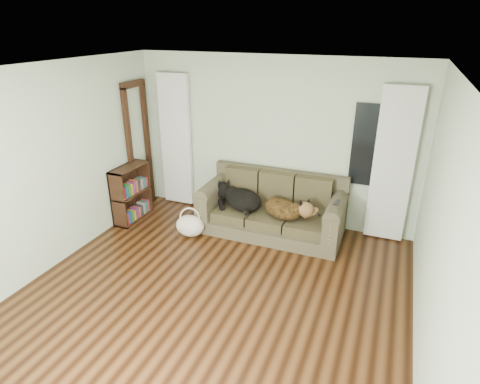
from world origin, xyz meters
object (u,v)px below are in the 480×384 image
at_px(dog_black_lab, 240,199).
at_px(tote_bag, 190,226).
at_px(sofa, 271,206).
at_px(dog_shepherd, 286,208).
at_px(bookshelf, 131,191).

xyz_separation_m(dog_black_lab, tote_bag, (-0.61, -0.54, -0.32)).
bearing_deg(tote_bag, sofa, 26.87).
distance_m(dog_black_lab, tote_bag, 0.88).
relative_size(dog_shepherd, bookshelf, 0.70).
distance_m(dog_black_lab, dog_shepherd, 0.75).
bearing_deg(sofa, dog_black_lab, -177.32).
bearing_deg(dog_black_lab, dog_shepherd, 28.90).
relative_size(dog_shepherd, tote_bag, 1.43).
relative_size(sofa, bookshelf, 2.35).
xyz_separation_m(sofa, tote_bag, (-1.11, -0.56, -0.29)).
relative_size(sofa, dog_shepherd, 3.35).
distance_m(sofa, dog_black_lab, 0.50).
bearing_deg(sofa, bookshelf, -169.90).
height_order(sofa, bookshelf, bookshelf).
distance_m(sofa, bookshelf, 2.30).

